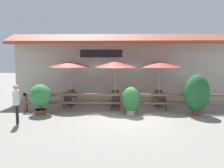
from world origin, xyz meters
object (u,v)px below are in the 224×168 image
at_px(chair_middle_wallside, 115,96).
at_px(potted_plant_corner_fern, 40,97).
at_px(dining_table_near, 70,95).
at_px(chair_near_wallside, 72,95).
at_px(dining_table_middle, 115,96).
at_px(chair_middle_streetside, 116,101).
at_px(potted_plant_small_flowering, 197,94).
at_px(chair_far_streetside, 162,101).
at_px(potted_plant_broad_leaf, 131,100).
at_px(patio_umbrella_near, 70,64).
at_px(chair_near_streetside, 67,100).
at_px(patio_umbrella_far, 159,64).
at_px(pedestrian, 16,99).
at_px(patio_umbrella_middle, 115,64).
at_px(dining_table_far, 159,96).
at_px(potted_plant_entrance_palm, 195,91).
at_px(chair_far_wallside, 158,96).

bearing_deg(chair_middle_wallside, potted_plant_corner_fern, 41.28).
bearing_deg(dining_table_near, chair_middle_wallside, 11.45).
height_order(chair_near_wallside, dining_table_middle, chair_near_wallside).
xyz_separation_m(chair_middle_streetside, potted_plant_small_flowering, (3.87, -0.97, 0.58)).
bearing_deg(chair_far_streetside, potted_plant_broad_leaf, -131.83).
xyz_separation_m(patio_umbrella_near, chair_middle_streetside, (2.63, -1.00, -1.92)).
height_order(chair_near_streetside, patio_umbrella_far, patio_umbrella_far).
distance_m(patio_umbrella_far, potted_plant_small_flowering, 2.75).
bearing_deg(pedestrian, potted_plant_corner_fern, 150.60).
xyz_separation_m(dining_table_near, chair_middle_streetside, (2.63, -1.00, -0.12)).
relative_size(dining_table_middle, pedestrian, 0.57).
bearing_deg(dining_table_near, patio_umbrella_near, -90.00).
relative_size(patio_umbrella_near, potted_plant_broad_leaf, 1.90).
bearing_deg(potted_plant_broad_leaf, chair_near_streetside, 158.90).
bearing_deg(patio_umbrella_middle, potted_plant_small_flowering, -23.85).
bearing_deg(chair_middle_wallside, dining_table_near, 17.47).
xyz_separation_m(patio_umbrella_middle, patio_umbrella_far, (2.46, 0.19, 0.00)).
distance_m(chair_near_wallside, chair_middle_streetside, 3.21).
bearing_deg(patio_umbrella_middle, chair_middle_streetside, -86.67).
height_order(patio_umbrella_middle, chair_middle_wallside, patio_umbrella_middle).
relative_size(chair_middle_streetside, potted_plant_corner_fern, 0.57).
relative_size(chair_near_wallside, chair_far_streetside, 1.00).
height_order(dining_table_far, potted_plant_entrance_palm, potted_plant_entrance_palm).
height_order(chair_near_wallside, patio_umbrella_far, patio_umbrella_far).
xyz_separation_m(patio_umbrella_near, dining_table_middle, (2.59, -0.23, -1.80)).
bearing_deg(chair_middle_wallside, potted_plant_entrance_palm, -168.82).
height_order(patio_umbrella_near, chair_middle_wallside, patio_umbrella_near).
xyz_separation_m(chair_near_wallside, potted_plant_entrance_palm, (7.49, 0.20, 0.28)).
height_order(chair_middle_wallside, patio_umbrella_far, patio_umbrella_far).
relative_size(chair_middle_wallside, potted_plant_corner_fern, 0.57).
xyz_separation_m(dining_table_far, chair_far_streetside, (0.06, -0.75, -0.12)).
relative_size(dining_table_near, potted_plant_corner_fern, 0.65).
height_order(chair_far_streetside, chair_far_wallside, same).
bearing_deg(chair_middle_streetside, potted_plant_entrance_palm, 36.40).
bearing_deg(chair_near_wallside, patio_umbrella_middle, 172.33).
distance_m(dining_table_near, patio_umbrella_far, 5.36).
height_order(chair_middle_streetside, pedestrian, pedestrian).
distance_m(chair_near_streetside, patio_umbrella_middle, 3.25).
height_order(potted_plant_entrance_palm, pedestrian, pedestrian).
bearing_deg(dining_table_middle, potted_plant_corner_fern, -153.55).
bearing_deg(potted_plant_corner_fern, chair_far_streetside, 11.33).
xyz_separation_m(dining_table_middle, chair_far_wallside, (2.54, 0.94, -0.12)).
distance_m(chair_near_wallside, dining_table_middle, 2.82).
xyz_separation_m(chair_far_wallside, potted_plant_small_flowering, (1.37, -2.67, 0.58)).
relative_size(patio_umbrella_middle, chair_middle_streetside, 3.09).
relative_size(chair_far_streetside, potted_plant_corner_fern, 0.57).
distance_m(chair_near_streetside, dining_table_far, 5.09).
relative_size(chair_near_streetside, dining_table_far, 0.89).
height_order(chair_near_streetside, chair_middle_streetside, same).
distance_m(chair_near_streetside, chair_middle_streetside, 2.63).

